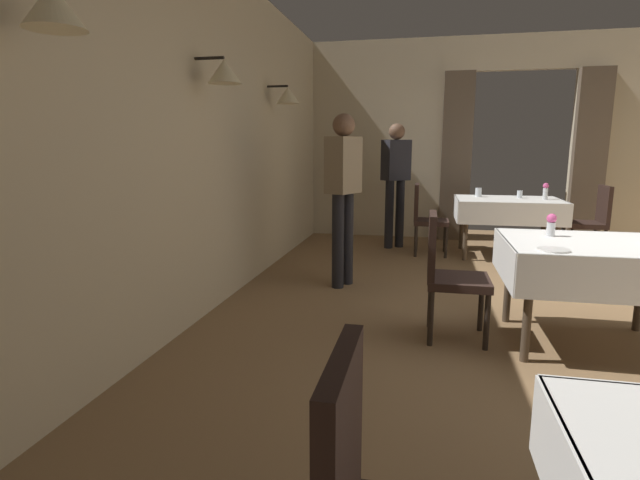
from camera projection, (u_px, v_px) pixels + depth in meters
name	position (u px, v px, depth m)	size (l,w,h in m)	color
ground	(612.00, 345.00, 3.54)	(10.08, 10.08, 0.00)	olive
wall_left	(192.00, 133.00, 3.92)	(0.49, 8.40, 3.00)	beige
wall_back	(521.00, 140.00, 7.28)	(6.40, 0.27, 3.00)	beige
dining_table_mid	(593.00, 256.00, 3.43)	(1.19, 1.01, 0.75)	#4C3D2D
dining_table_far	(508.00, 206.00, 6.33)	(1.30, 0.98, 0.75)	#4C3D2D
chair_mid_left	(447.00, 270.00, 3.60)	(0.44, 0.44, 0.93)	black
chair_far_left	(425.00, 216.00, 6.46)	(0.44, 0.44, 0.93)	black
chair_far_right	(592.00, 218.00, 6.22)	(0.44, 0.44, 0.93)	black
flower_vase_mid	(551.00, 224.00, 3.62)	(0.07, 0.07, 0.17)	silver
plate_mid_c	(554.00, 250.00, 3.12)	(0.20, 0.20, 0.01)	white
flower_vase_far	(546.00, 191.00, 6.21)	(0.07, 0.07, 0.21)	silver
glass_far_b	(478.00, 192.00, 6.55)	(0.08, 0.08, 0.12)	silver
glass_far_c	(520.00, 194.00, 6.37)	(0.07, 0.07, 0.10)	silver
person_waiter_by_doorway	(396.00, 175.00, 6.81)	(0.42, 0.40, 1.72)	black
person_diner_standing_aside	(343.00, 186.00, 4.88)	(0.34, 0.42, 1.72)	black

